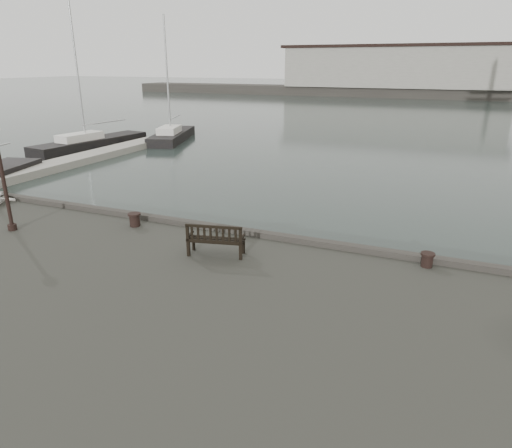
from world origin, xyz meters
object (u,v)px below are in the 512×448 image
at_px(bollard_right, 427,260).
at_px(yacht_d, 172,138).
at_px(bench, 216,245).
at_px(yacht_b, 92,145).
at_px(bollard_left, 135,220).
at_px(lamp_post, 0,161).

xyz_separation_m(bollard_right, yacht_d, (-23.92, 24.20, -1.53)).
distance_m(bench, yacht_b, 29.66).
xyz_separation_m(bench, bollard_left, (-3.74, 1.14, -0.07)).
distance_m(bollard_right, yacht_d, 34.06).
bearing_deg(bench, bollard_left, 150.10).
height_order(bollard_right, lamp_post, lamp_post).
relative_size(bench, bollard_right, 4.30).
bearing_deg(lamp_post, bollard_right, 10.20).
height_order(bench, bollard_right, bench).
height_order(bollard_left, yacht_b, yacht_b).
bearing_deg(bollard_left, yacht_d, 120.46).
height_order(bollard_left, yacht_d, yacht_d).
relative_size(lamp_post, yacht_d, 0.32).
bearing_deg(yacht_d, yacht_b, -141.60).
distance_m(yacht_b, yacht_d, 7.44).
xyz_separation_m(yacht_b, yacht_d, (4.07, 6.22, -0.01)).
bearing_deg(bollard_left, yacht_b, 135.25).
height_order(bollard_right, yacht_b, yacht_b).
relative_size(bollard_right, yacht_d, 0.04).
xyz_separation_m(lamp_post, yacht_b, (-15.00, 20.31, -3.66)).
xyz_separation_m(bench, lamp_post, (-7.28, -0.79, 2.05)).
bearing_deg(lamp_post, bollard_left, 28.61).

